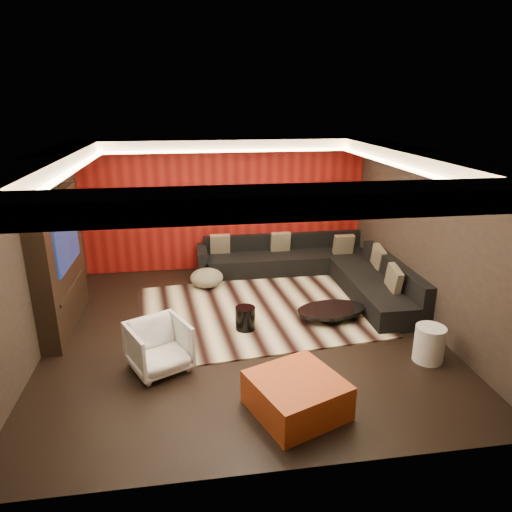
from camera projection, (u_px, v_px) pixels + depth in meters
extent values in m
cube|color=black|center=(243.00, 330.00, 7.39)|extent=(6.00, 6.00, 0.02)
cube|color=silver|center=(241.00, 154.00, 6.48)|extent=(6.00, 6.00, 0.02)
cube|color=black|center=(225.00, 205.00, 9.75)|extent=(6.00, 0.02, 2.80)
cube|color=black|center=(33.00, 258.00, 6.51)|extent=(0.02, 6.00, 2.80)
cube|color=black|center=(427.00, 239.00, 7.36)|extent=(0.02, 6.00, 2.80)
cube|color=#6B0C0A|center=(226.00, 205.00, 9.71)|extent=(5.98, 0.05, 2.78)
cube|color=silver|center=(225.00, 145.00, 9.04)|extent=(6.00, 0.60, 0.22)
cube|color=silver|center=(278.00, 202.00, 3.99)|extent=(6.00, 0.60, 0.22)
cube|color=silver|center=(43.00, 166.00, 6.14)|extent=(0.60, 4.80, 0.22)
cube|color=silver|center=(419.00, 159.00, 6.89)|extent=(0.60, 4.80, 0.22)
cube|color=#FFD899|center=(227.00, 151.00, 8.75)|extent=(4.80, 0.08, 0.04)
cube|color=#FFD899|center=(271.00, 204.00, 4.34)|extent=(4.80, 0.08, 0.04)
cube|color=#FFD899|center=(70.00, 172.00, 6.21)|extent=(0.08, 4.80, 0.04)
cube|color=#FFD899|center=(397.00, 165.00, 6.88)|extent=(0.08, 4.80, 0.04)
cube|color=black|center=(59.00, 263.00, 7.19)|extent=(0.30, 2.00, 2.20)
cube|color=black|center=(67.00, 241.00, 7.10)|extent=(0.04, 1.30, 0.80)
cube|color=black|center=(73.00, 285.00, 7.35)|extent=(0.04, 1.60, 0.04)
cube|color=beige|center=(256.00, 311.00, 8.04)|extent=(4.28, 3.39, 0.02)
cylinder|color=black|center=(331.00, 314.00, 7.69)|extent=(1.31, 1.31, 0.20)
cylinder|color=black|center=(245.00, 318.00, 7.33)|extent=(0.40, 0.40, 0.38)
ellipsoid|color=beige|center=(207.00, 278.00, 9.01)|extent=(0.85, 0.85, 0.36)
cylinder|color=silver|center=(429.00, 344.00, 6.45)|extent=(0.55, 0.55, 0.53)
cube|color=maroon|center=(296.00, 395.00, 5.41)|extent=(1.27, 1.27, 0.44)
imported|color=silver|center=(159.00, 347.00, 6.21)|extent=(1.01, 1.02, 0.70)
cube|color=black|center=(286.00, 262.00, 9.89)|extent=(3.50, 0.90, 0.40)
cube|color=black|center=(283.00, 241.00, 10.09)|extent=(3.50, 0.20, 0.35)
cube|color=black|center=(375.00, 290.00, 8.43)|extent=(0.90, 2.60, 0.40)
cube|color=black|center=(394.00, 270.00, 8.36)|extent=(0.20, 2.60, 0.35)
cube|color=black|center=(202.00, 262.00, 9.60)|extent=(0.20, 0.90, 0.60)
cube|color=tan|center=(220.00, 244.00, 9.72)|extent=(0.42, 0.20, 0.44)
cube|color=tan|center=(394.00, 279.00, 7.83)|extent=(0.12, 0.50, 0.50)
cube|color=tan|center=(379.00, 257.00, 8.89)|extent=(0.12, 0.50, 0.50)
cube|color=tan|center=(280.00, 242.00, 9.87)|extent=(0.42, 0.20, 0.44)
cube|color=tan|center=(344.00, 244.00, 9.70)|extent=(0.42, 0.20, 0.44)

